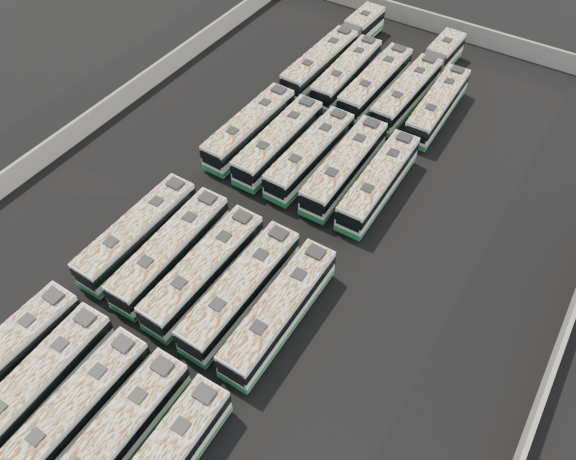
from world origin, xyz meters
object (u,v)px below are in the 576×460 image
at_px(bus_midback_right, 345,167).
at_px(bus_back_left, 347,73).
at_px(bus_midfront_far_left, 138,233).
at_px(bus_midback_far_left, 250,128).
at_px(bus_back_far_right, 437,106).
at_px(bus_midfront_center, 204,271).
at_px(bus_back_far_left, 335,50).
at_px(bus_front_far_left, 3,359).
at_px(bus_midfront_far_right, 280,311).
at_px(bus_front_right, 114,439).
at_px(bus_midback_center, 310,155).
at_px(bus_midfront_right, 241,290).
at_px(bus_midfront_left, 171,250).
at_px(bus_back_right, 420,79).
at_px(bus_midback_left, 279,142).
at_px(bus_back_center, 375,83).
at_px(bus_front_left, 37,385).
at_px(bus_midback_far_right, 379,182).
at_px(bus_front_center, 75,412).

height_order(bus_midback_right, bus_back_left, bus_midback_right).
xyz_separation_m(bus_midfront_far_left, bus_midback_far_left, (-0.03, 15.24, 0.01)).
height_order(bus_midfront_far_left, bus_back_far_right, bus_midfront_far_left).
relative_size(bus_midfront_center, bus_back_far_left, 0.64).
xyz_separation_m(bus_front_far_left, bus_midback_right, (9.94, 28.21, 0.05)).
xyz_separation_m(bus_front_far_left, bus_midfront_far_right, (13.25, 12.80, 0.03)).
bearing_deg(bus_midfront_far_right, bus_midback_right, 101.76).
distance_m(bus_midfront_center, bus_back_far_right, 28.88).
height_order(bus_front_right, bus_midback_center, bus_midback_center).
relative_size(bus_front_far_left, bus_midback_far_left, 0.99).
height_order(bus_midback_right, bus_back_far_right, bus_midback_right).
xyz_separation_m(bus_midfront_right, bus_back_far_left, (-9.92, 31.31, -0.01)).
height_order(bus_front_far_left, bus_midback_center, bus_midback_center).
height_order(bus_midfront_left, bus_back_right, bus_midfront_left).
height_order(bus_midfront_far_left, bus_midback_center, bus_midfront_far_left).
height_order(bus_midfront_left, bus_midback_left, bus_midfront_left).
bearing_deg(bus_midback_right, bus_front_far_left, -110.40).
bearing_deg(bus_midfront_center, bus_back_center, 91.17).
distance_m(bus_midback_center, bus_back_center, 12.88).
height_order(bus_back_far_left, bus_back_left, bus_back_far_left).
distance_m(bus_front_left, bus_back_right, 44.57).
xyz_separation_m(bus_front_left, bus_back_right, (6.71, 44.06, 0.00)).
bearing_deg(bus_back_far_left, bus_midback_far_right, -48.94).
xyz_separation_m(bus_midback_right, bus_back_center, (-3.41, 12.69, -0.01)).
distance_m(bus_midback_right, bus_back_right, 15.81).
bearing_deg(bus_midback_left, bus_back_center, 76.01).
height_order(bus_midback_far_right, bus_back_center, bus_back_center).
xyz_separation_m(bus_midfront_far_right, bus_midback_far_left, (-13.34, 15.33, -0.02)).
distance_m(bus_midfront_far_right, bus_midback_right, 15.76).
bearing_deg(bus_back_right, bus_midfront_center, -94.68).
bearing_deg(bus_front_far_left, bus_midback_far_right, 65.81).
height_order(bus_midfront_left, bus_midfront_right, bus_midfront_right).
relative_size(bus_midback_far_right, bus_back_far_left, 0.63).
xyz_separation_m(bus_midback_right, bus_midback_far_right, (3.32, -0.05, -0.04)).
bearing_deg(bus_back_far_left, bus_midback_right, -56.69).
bearing_deg(bus_midfront_left, bus_midfront_right, -1.85).
bearing_deg(bus_midfront_left, bus_front_left, -90.98).
bearing_deg(bus_midback_far_right, bus_midfront_far_left, -132.16).
bearing_deg(bus_back_center, bus_midfront_center, -88.85).
distance_m(bus_midback_left, bus_midback_far_right, 10.01).
bearing_deg(bus_midback_far_left, bus_front_center, -75.62).
xyz_separation_m(bus_midback_center, bus_midback_right, (3.39, 0.19, 0.04)).
xyz_separation_m(bus_midback_left, bus_back_left, (-0.05, 12.98, -0.02)).
bearing_deg(bus_back_far_right, bus_midback_far_right, -91.63).
relative_size(bus_back_far_left, bus_back_left, 1.59).
bearing_deg(bus_midback_right, bus_midback_center, -177.71).
xyz_separation_m(bus_midfront_far_left, bus_back_far_left, (0.08, 31.21, 0.03)).
distance_m(bus_front_far_left, bus_front_right, 9.86).
height_order(bus_front_left, bus_midback_far_right, bus_midback_far_right).
bearing_deg(bus_midback_right, bus_front_left, -104.21).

